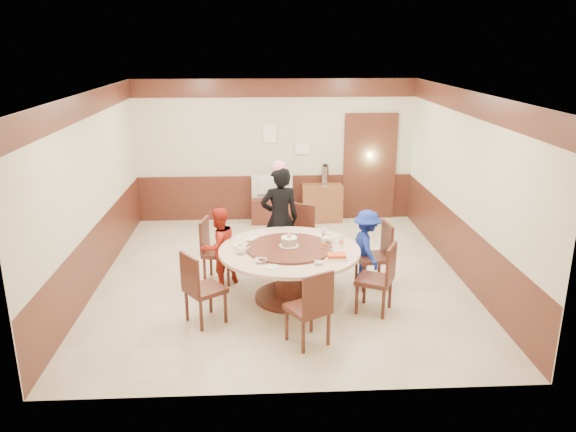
{
  "coord_description": "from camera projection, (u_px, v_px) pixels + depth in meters",
  "views": [
    {
      "loc": [
        -0.33,
        -8.0,
        3.49
      ],
      "look_at": [
        0.08,
        -0.37,
        1.1
      ],
      "focal_mm": 35.0,
      "sensor_mm": 36.0,
      "label": 1
    }
  ],
  "objects": [
    {
      "name": "teapot_right",
      "position": [
        328.0,
        239.0,
        7.94
      ],
      "size": [
        0.17,
        0.15,
        0.13
      ],
      "primitive_type": "ellipsoid",
      "color": "white",
      "rests_on": "banquet_table"
    },
    {
      "name": "thermos",
      "position": [
        325.0,
        175.0,
        11.1
      ],
      "size": [
        0.15,
        0.15,
        0.38
      ],
      "primitive_type": "cylinder",
      "color": "silver",
      "rests_on": "side_cabinet"
    },
    {
      "name": "chair_2",
      "position": [
        218.0,
        262.0,
        8.46
      ],
      "size": [
        0.52,
        0.51,
        0.97
      ],
      "rotation": [
        0.0,
        0.0,
        4.53
      ],
      "color": "#492016",
      "rests_on": "ground"
    },
    {
      "name": "bowl_1",
      "position": [
        319.0,
        263.0,
        7.19
      ],
      "size": [
        0.12,
        0.12,
        0.04
      ],
      "primitive_type": "imported",
      "color": "white",
      "rests_on": "banquet_table"
    },
    {
      "name": "person_red",
      "position": [
        219.0,
        247.0,
        8.23
      ],
      "size": [
        0.74,
        0.71,
        1.19
      ],
      "primitive_type": "imported",
      "rotation": [
        0.0,
        0.0,
        3.8
      ],
      "color": "#AB2516",
      "rests_on": "ground"
    },
    {
      "name": "bowl_3",
      "position": [
        336.0,
        251.0,
        7.58
      ],
      "size": [
        0.14,
        0.14,
        0.05
      ],
      "primitive_type": "imported",
      "color": "white",
      "rests_on": "banquet_table"
    },
    {
      "name": "tv_stand",
      "position": [
        273.0,
        210.0,
        11.22
      ],
      "size": [
        0.85,
        0.45,
        0.5
      ],
      "primitive_type": "cube",
      "color": "#492016",
      "rests_on": "ground"
    },
    {
      "name": "bottle_1",
      "position": [
        341.0,
        241.0,
        7.78
      ],
      "size": [
        0.06,
        0.06,
        0.16
      ],
      "primitive_type": "cylinder",
      "color": "white",
      "rests_on": "banquet_table"
    },
    {
      "name": "chair_3",
      "position": [
        204.0,
        300.0,
        7.2
      ],
      "size": [
        0.62,
        0.62,
        0.97
      ],
      "rotation": [
        0.0,
        0.0,
        5.35
      ],
      "color": "#492016",
      "rests_on": "ground"
    },
    {
      "name": "saucer_far",
      "position": [
        318.0,
        236.0,
        8.22
      ],
      "size": [
        0.18,
        0.18,
        0.01
      ],
      "primitive_type": "cylinder",
      "color": "white",
      "rests_on": "banquet_table"
    },
    {
      "name": "person_standing",
      "position": [
        280.0,
        219.0,
        8.75
      ],
      "size": [
        0.67,
        0.5,
        1.67
      ],
      "primitive_type": "imported",
      "rotation": [
        0.0,
        0.0,
        3.31
      ],
      "color": "black",
      "rests_on": "ground"
    },
    {
      "name": "chair_1",
      "position": [
        298.0,
        246.0,
        9.09
      ],
      "size": [
        0.59,
        0.6,
        0.97
      ],
      "rotation": [
        0.0,
        0.0,
        2.65
      ],
      "color": "#492016",
      "rests_on": "ground"
    },
    {
      "name": "side_cabinet",
      "position": [
        322.0,
        203.0,
        11.27
      ],
      "size": [
        0.8,
        0.4,
        0.75
      ],
      "primitive_type": "cube",
      "color": "brown",
      "rests_on": "ground"
    },
    {
      "name": "teapot_left",
      "position": [
        241.0,
        249.0,
        7.54
      ],
      "size": [
        0.17,
        0.15,
        0.13
      ],
      "primitive_type": "ellipsoid",
      "color": "white",
      "rests_on": "banquet_table"
    },
    {
      "name": "person_blue",
      "position": [
        367.0,
        248.0,
        8.27
      ],
      "size": [
        0.53,
        0.79,
        1.14
      ],
      "primitive_type": "imported",
      "rotation": [
        0.0,
        0.0,
        1.72
      ],
      "color": "navy",
      "rests_on": "ground"
    },
    {
      "name": "room",
      "position": [
        282.0,
        210.0,
        8.37
      ],
      "size": [
        6.0,
        6.04,
        2.84
      ],
      "color": "beige",
      "rests_on": "ground"
    },
    {
      "name": "notice_left",
      "position": [
        270.0,
        134.0,
        10.97
      ],
      "size": [
        0.25,
        0.0,
        0.35
      ],
      "primitive_type": "cube",
      "color": "white",
      "rests_on": "room"
    },
    {
      "name": "bowl_0",
      "position": [
        251.0,
        240.0,
        8.03
      ],
      "size": [
        0.16,
        0.16,
        0.04
      ],
      "primitive_type": "imported",
      "color": "white",
      "rests_on": "banquet_table"
    },
    {
      "name": "television",
      "position": [
        273.0,
        187.0,
        11.08
      ],
      "size": [
        0.83,
        0.19,
        0.47
      ],
      "primitive_type": "imported",
      "rotation": [
        0.0,
        0.0,
        3.25
      ],
      "color": "gray",
      "rests_on": "tv_stand"
    },
    {
      "name": "notice_right",
      "position": [
        303.0,
        149.0,
        11.09
      ],
      "size": [
        0.3,
        0.0,
        0.22
      ],
      "primitive_type": "cube",
      "color": "white",
      "rests_on": "room"
    },
    {
      "name": "saucer_near",
      "position": [
        273.0,
        267.0,
        7.09
      ],
      "size": [
        0.18,
        0.18,
        0.01
      ],
      "primitive_type": "cylinder",
      "color": "white",
      "rests_on": "banquet_table"
    },
    {
      "name": "chair_5",
      "position": [
        376.0,
        290.0,
        7.49
      ],
      "size": [
        0.6,
        0.59,
        0.97
      ],
      "rotation": [
        0.0,
        0.0,
        7.39
      ],
      "color": "#492016",
      "rests_on": "ground"
    },
    {
      "name": "bottle_0",
      "position": [
        323.0,
        244.0,
        7.69
      ],
      "size": [
        0.06,
        0.06,
        0.16
      ],
      "primitive_type": "cylinder",
      "color": "white",
      "rests_on": "banquet_table"
    },
    {
      "name": "bowl_4",
      "position": [
        239.0,
        246.0,
        7.78
      ],
      "size": [
        0.15,
        0.15,
        0.04
      ],
      "primitive_type": "imported",
      "color": "white",
      "rests_on": "banquet_table"
    },
    {
      "name": "shrimp_platter",
      "position": [
        336.0,
        256.0,
        7.38
      ],
      "size": [
        0.3,
        0.2,
        0.06
      ],
      "color": "white",
      "rests_on": "banquet_table"
    },
    {
      "name": "banquet_table",
      "position": [
        290.0,
        263.0,
        7.79
      ],
      "size": [
        1.95,
        1.95,
        0.78
      ],
      "color": "#492016",
      "rests_on": "ground"
    },
    {
      "name": "bottle_2",
      "position": [
        324.0,
        234.0,
        8.08
      ],
      "size": [
        0.06,
        0.06,
        0.16
      ],
      "primitive_type": "cylinder",
      "color": "white",
      "rests_on": "banquet_table"
    },
    {
      "name": "birthday_cake",
      "position": [
        289.0,
        241.0,
        7.73
      ],
      "size": [
        0.28,
        0.28,
        0.19
      ],
      "color": "white",
      "rests_on": "banquet_table"
    },
    {
      "name": "bowl_2",
      "position": [
        261.0,
        261.0,
        7.25
      ],
      "size": [
        0.16,
        0.16,
        0.04
      ],
      "primitive_type": "imported",
      "color": "white",
      "rests_on": "banquet_table"
    },
    {
      "name": "bowl_5",
      "position": [
        296.0,
        233.0,
        8.29
      ],
      "size": [
        0.14,
        0.14,
        0.04
      ],
      "primitive_type": "imported",
      "color": "white",
      "rests_on": "banquet_table"
    },
    {
      "name": "chair_0",
      "position": [
        373.0,
        267.0,
        8.27
      ],
      "size": [
        0.5,
        0.49,
        0.97
      ],
      "rotation": [
        0.0,
        0.0,
        1.7
      ],
      "color": "#492016",
      "rests_on": "ground"
    },
    {
      "name": "chair_4",
      "position": [
        309.0,
        320.0,
        6.69
      ],
      "size": [
        0.6,
        0.6,
        0.97
      ],
      "rotation": [
        0.0,
        0.0,
        6.79
      ],
      "color": "#492016",
      "rests_on": "ground"
    }
  ]
}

